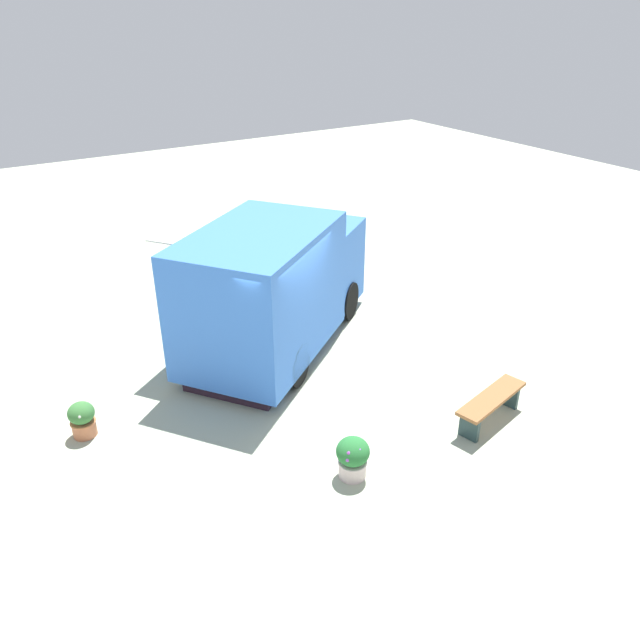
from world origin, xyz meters
TOP-DOWN VIEW (x-y plane):
  - ground_plane at (0.00, 0.00)m, footprint 40.00×40.00m
  - food_truck at (-0.86, 0.38)m, footprint 4.59×5.20m
  - person_customer at (-3.61, 3.88)m, footprint 0.73×0.70m
  - planter_flowering_near at (3.23, -0.58)m, footprint 0.50×0.50m
  - planter_flowering_far at (0.10, -3.71)m, footprint 0.42×0.42m
  - plaza_bench at (3.36, 2.13)m, footprint 0.75×1.63m

SIDE VIEW (x-z plane):
  - ground_plane at x=0.00m, z-range 0.00..0.00m
  - planter_flowering_far at x=0.10m, z-range 0.01..0.62m
  - person_customer at x=-3.61m, z-range -0.09..0.75m
  - planter_flowering_near at x=3.23m, z-range 0.02..0.69m
  - plaza_bench at x=3.36m, z-range 0.12..0.62m
  - food_truck at x=-0.86m, z-range -0.06..2.57m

